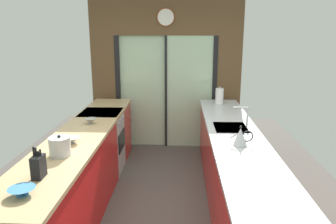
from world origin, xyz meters
TOP-DOWN VIEW (x-y plane):
  - ground_plane at (0.00, 0.60)m, footprint 5.04×7.60m
  - back_wall_unit at (0.00, 2.40)m, footprint 2.64×0.12m
  - left_counter_run at (-0.91, 0.13)m, footprint 0.62×3.80m
  - right_counter_run at (0.91, 0.30)m, footprint 0.62×3.80m
  - sink_faucet at (1.06, 0.55)m, footprint 0.19×0.02m
  - oven_range at (-0.91, 1.25)m, footprint 0.60×0.60m
  - mixing_bowl_near at (-0.89, -1.25)m, footprint 0.20×0.20m
  - mixing_bowl_mid at (-0.89, -0.12)m, footprint 0.18×0.18m
  - mixing_bowl_far at (-0.89, 0.63)m, footprint 0.16×0.16m
  - knife_block at (-0.89, -0.95)m, footprint 0.08×0.14m
  - stock_pot at (-0.89, -0.46)m, footprint 0.21×0.21m
  - kettle at (0.89, -0.12)m, footprint 0.24×0.15m
  - soap_bottle at (0.89, 2.04)m, footprint 0.05×0.05m
  - paper_towel_roll at (0.89, 1.84)m, footprint 0.15×0.15m

SIDE VIEW (x-z plane):
  - ground_plane at x=0.00m, z-range -0.02..0.00m
  - oven_range at x=-0.91m, z-range 0.00..0.92m
  - right_counter_run at x=0.91m, z-range 0.00..0.92m
  - left_counter_run at x=-0.91m, z-range 0.01..0.93m
  - mixing_bowl_near at x=-0.89m, z-range 0.92..0.98m
  - mixing_bowl_mid at x=-0.89m, z-range 0.92..0.99m
  - mixing_bowl_far at x=-0.89m, z-range 0.92..1.00m
  - soap_bottle at x=0.89m, z-range 0.90..1.12m
  - stock_pot at x=-0.89m, z-range 0.91..1.12m
  - kettle at x=0.89m, z-range 0.91..1.13m
  - knife_block at x=-0.89m, z-range 0.89..1.15m
  - paper_towel_roll at x=0.89m, z-range 0.90..1.19m
  - sink_faucet at x=1.06m, z-range 0.96..1.23m
  - back_wall_unit at x=0.00m, z-range 0.17..2.87m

